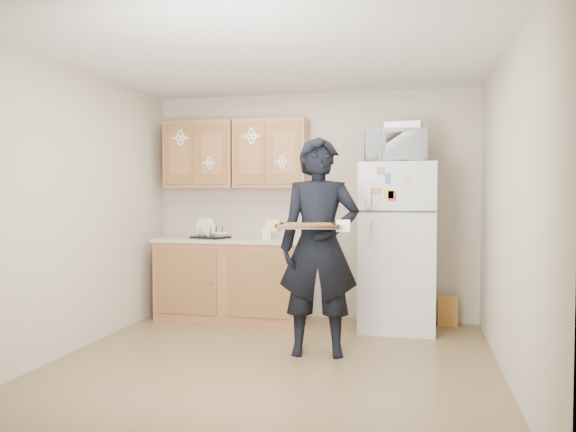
% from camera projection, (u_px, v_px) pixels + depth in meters
% --- Properties ---
extents(floor, '(3.60, 3.60, 0.00)m').
position_uv_depth(floor, '(273.00, 364.00, 4.58)').
color(floor, brown).
rests_on(floor, ground).
extents(ceiling, '(3.60, 3.60, 0.00)m').
position_uv_depth(ceiling, '(272.00, 55.00, 4.48)').
color(ceiling, silver).
rests_on(ceiling, wall_back).
extents(wall_back, '(3.60, 0.04, 2.50)m').
position_uv_depth(wall_back, '(313.00, 206.00, 6.28)').
color(wall_back, '#BEB09A').
rests_on(wall_back, floor).
extents(wall_front, '(3.60, 0.04, 2.50)m').
position_uv_depth(wall_front, '(181.00, 222.00, 2.78)').
color(wall_front, '#BEB09A').
rests_on(wall_front, floor).
extents(wall_left, '(0.04, 3.60, 2.50)m').
position_uv_depth(wall_left, '(75.00, 210.00, 4.93)').
color(wall_left, '#BEB09A').
rests_on(wall_left, floor).
extents(wall_right, '(0.04, 3.60, 2.50)m').
position_uv_depth(wall_right, '(509.00, 213.00, 4.13)').
color(wall_right, '#BEB09A').
rests_on(wall_right, floor).
extents(refrigerator, '(0.75, 0.70, 1.70)m').
position_uv_depth(refrigerator, '(397.00, 246.00, 5.73)').
color(refrigerator, silver).
rests_on(refrigerator, floor).
extents(base_cabinet, '(1.60, 0.60, 0.86)m').
position_uv_depth(base_cabinet, '(232.00, 280.00, 6.20)').
color(base_cabinet, '#9A5935').
rests_on(base_cabinet, floor).
extents(countertop, '(1.64, 0.64, 0.04)m').
position_uv_depth(countertop, '(231.00, 240.00, 6.18)').
color(countertop, '#BBA990').
rests_on(countertop, base_cabinet).
extents(upper_cab_left, '(0.80, 0.33, 0.75)m').
position_uv_depth(upper_cab_left, '(201.00, 155.00, 6.36)').
color(upper_cab_left, '#9A5935').
rests_on(upper_cab_left, wall_back).
extents(upper_cab_right, '(0.80, 0.33, 0.75)m').
position_uv_depth(upper_cab_right, '(271.00, 154.00, 6.18)').
color(upper_cab_right, '#9A5935').
rests_on(upper_cab_right, wall_back).
extents(cereal_box, '(0.20, 0.07, 0.32)m').
position_uv_depth(cereal_box, '(448.00, 311.00, 5.88)').
color(cereal_box, gold).
rests_on(cereal_box, floor).
extents(person, '(0.74, 0.54, 1.87)m').
position_uv_depth(person, '(319.00, 247.00, 4.81)').
color(person, black).
rests_on(person, floor).
extents(baking_tray, '(0.55, 0.43, 0.04)m').
position_uv_depth(baking_tray, '(308.00, 227.00, 4.52)').
color(baking_tray, black).
rests_on(baking_tray, person).
extents(pizza_front_left, '(0.17, 0.17, 0.02)m').
position_uv_depth(pizza_front_left, '(293.00, 225.00, 4.45)').
color(pizza_front_left, orange).
rests_on(pizza_front_left, baking_tray).
extents(pizza_front_right, '(0.17, 0.17, 0.02)m').
position_uv_depth(pizza_front_right, '(322.00, 225.00, 4.43)').
color(pizza_front_right, orange).
rests_on(pizza_front_right, baking_tray).
extents(pizza_back_left, '(0.17, 0.17, 0.02)m').
position_uv_depth(pizza_back_left, '(294.00, 224.00, 4.62)').
color(pizza_back_left, orange).
rests_on(pizza_back_left, baking_tray).
extents(pizza_back_right, '(0.17, 0.17, 0.02)m').
position_uv_depth(pizza_back_right, '(323.00, 224.00, 4.60)').
color(pizza_back_right, orange).
rests_on(pizza_back_right, baking_tray).
extents(pizza_center, '(0.17, 0.17, 0.02)m').
position_uv_depth(pizza_center, '(308.00, 225.00, 4.52)').
color(pizza_center, orange).
rests_on(pizza_center, baking_tray).
extents(microwave, '(0.65, 0.49, 0.33)m').
position_uv_depth(microwave, '(395.00, 146.00, 5.65)').
color(microwave, silver).
rests_on(microwave, refrigerator).
extents(foil_pan, '(0.38, 0.28, 0.08)m').
position_uv_depth(foil_pan, '(404.00, 126.00, 5.65)').
color(foil_pan, '#ADAEB4').
rests_on(foil_pan, microwave).
extents(dish_rack, '(0.43, 0.38, 0.15)m').
position_uv_depth(dish_rack, '(211.00, 232.00, 6.14)').
color(dish_rack, black).
rests_on(dish_rack, countertop).
extents(bowl, '(0.19, 0.19, 0.05)m').
position_uv_depth(bowl, '(220.00, 235.00, 6.12)').
color(bowl, white).
rests_on(bowl, dish_rack).
extents(soap_bottle, '(0.11, 0.11, 0.20)m').
position_uv_depth(soap_bottle, '(266.00, 230.00, 6.00)').
color(soap_bottle, silver).
rests_on(soap_bottle, countertop).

